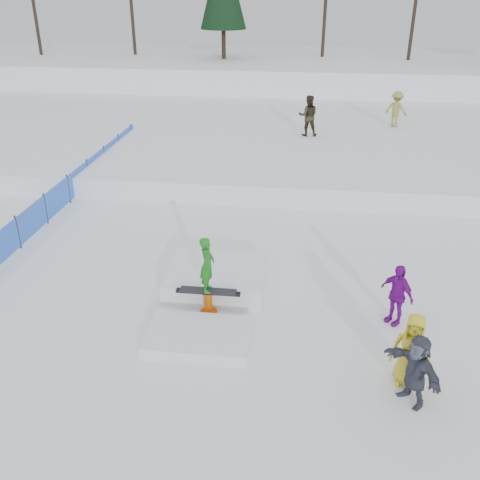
# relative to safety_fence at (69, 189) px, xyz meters

# --- Properties ---
(ground) EXTENTS (120.00, 120.00, 0.00)m
(ground) POSITION_rel_safety_fence_xyz_m (6.50, -6.60, -0.55)
(ground) COLOR white
(snow_berm) EXTENTS (60.00, 14.00, 2.40)m
(snow_berm) POSITION_rel_safety_fence_xyz_m (6.50, 23.40, 0.65)
(snow_berm) COLOR white
(snow_berm) RESTS_ON ground
(snow_midrise) EXTENTS (50.00, 18.00, 0.80)m
(snow_midrise) POSITION_rel_safety_fence_xyz_m (6.50, 9.40, -0.15)
(snow_midrise) COLOR white
(snow_midrise) RESTS_ON ground
(safety_fence) EXTENTS (0.05, 16.00, 1.10)m
(safety_fence) POSITION_rel_safety_fence_xyz_m (0.00, 0.00, 0.00)
(safety_fence) COLOR blue
(safety_fence) RESTS_ON ground
(walker_olive) EXTENTS (0.99, 0.80, 1.90)m
(walker_olive) POSITION_rel_safety_fence_xyz_m (8.70, 7.72, 1.20)
(walker_olive) COLOR black
(walker_olive) RESTS_ON snow_midrise
(walker_ygreen) EXTENTS (1.31, 1.16, 1.76)m
(walker_ygreen) POSITION_rel_safety_fence_xyz_m (13.06, 9.97, 1.13)
(walker_ygreen) COLOR olive
(walker_ygreen) RESTS_ON snow_midrise
(spectator_purple) EXTENTS (0.91, 0.94, 1.58)m
(spectator_purple) POSITION_rel_safety_fence_xyz_m (11.00, -6.43, 0.24)
(spectator_purple) COLOR #780B92
(spectator_purple) RESTS_ON ground
(spectator_yellow) EXTENTS (0.91, 0.71, 1.65)m
(spectator_yellow) POSITION_rel_safety_fence_xyz_m (11.00, -8.63, 0.28)
(spectator_yellow) COLOR gold
(spectator_yellow) RESTS_ON ground
(spectator_dark) EXTENTS (1.20, 1.44, 1.55)m
(spectator_dark) POSITION_rel_safety_fence_xyz_m (11.00, -9.18, 0.22)
(spectator_dark) COLOR #3C4150
(spectator_dark) RESTS_ON ground
(jib_rail_feature) EXTENTS (2.60, 4.40, 2.11)m
(jib_rail_feature) POSITION_rel_safety_fence_xyz_m (6.46, -6.07, -0.25)
(jib_rail_feature) COLOR white
(jib_rail_feature) RESTS_ON ground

